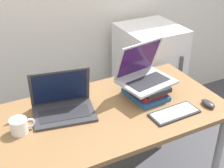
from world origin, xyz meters
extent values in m
cube|color=brown|center=(0.00, 0.37, 0.76)|extent=(1.43, 0.74, 0.03)
cylinder|color=gray|center=(0.65, 0.06, 0.37)|extent=(0.05, 0.05, 0.74)
cylinder|color=gray|center=(0.65, 0.68, 0.37)|extent=(0.05, 0.05, 0.74)
cube|color=#333338|center=(-0.24, 0.45, 0.78)|extent=(0.39, 0.30, 0.02)
cube|color=#232328|center=(-0.25, 0.44, 0.79)|extent=(0.31, 0.18, 0.00)
cube|color=#333338|center=(-0.23, 0.55, 0.91)|extent=(0.36, 0.12, 0.24)
cube|color=#0F1938|center=(-0.23, 0.54, 0.91)|extent=(0.32, 0.11, 0.21)
cube|color=#235693|center=(0.29, 0.41, 0.79)|extent=(0.23, 0.27, 0.03)
cube|color=maroon|center=(0.30, 0.41, 0.82)|extent=(0.19, 0.21, 0.04)
cube|color=black|center=(0.30, 0.41, 0.86)|extent=(0.20, 0.27, 0.03)
cube|color=#B2B2B7|center=(0.30, 0.42, 0.88)|extent=(0.36, 0.31, 0.02)
cube|color=#232328|center=(0.30, 0.40, 0.89)|extent=(0.28, 0.18, 0.00)
cube|color=#B2B2B7|center=(0.28, 0.50, 1.01)|extent=(0.33, 0.14, 0.24)
cube|color=#381451|center=(0.28, 0.50, 1.00)|extent=(0.30, 0.12, 0.21)
cube|color=#28282D|center=(0.33, 0.17, 0.78)|extent=(0.30, 0.14, 0.01)
cube|color=silver|center=(0.33, 0.17, 0.79)|extent=(0.28, 0.11, 0.00)
ellipsoid|color=#2D2D2D|center=(0.57, 0.14, 0.79)|extent=(0.06, 0.10, 0.03)
cylinder|color=white|center=(-0.51, 0.41, 0.82)|extent=(0.09, 0.09, 0.08)
torus|color=white|center=(-0.45, 0.41, 0.82)|extent=(0.06, 0.01, 0.06)
cube|color=white|center=(0.73, 1.03, 0.49)|extent=(0.48, 0.49, 0.98)
cube|color=#4C4C51|center=(0.87, 0.78, 0.54)|extent=(0.02, 0.02, 0.49)
camera|label=1|loc=(-0.68, -1.00, 1.83)|focal=50.00mm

